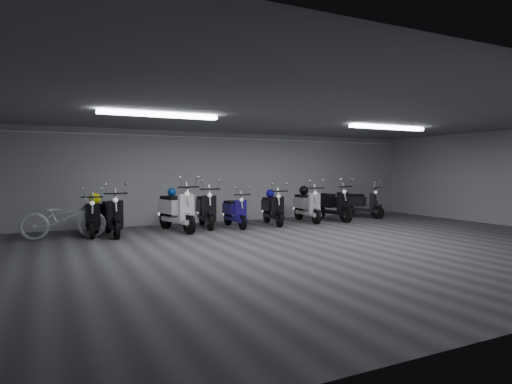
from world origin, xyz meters
name	(u,v)px	position (x,y,z in m)	size (l,w,h in m)	color
floor	(312,247)	(0.00, 0.00, -0.01)	(14.00, 10.00, 0.01)	#3E3E41
ceiling	(313,114)	(0.00, 0.00, 2.80)	(14.00, 10.00, 0.01)	slate
back_wall	(224,177)	(0.00, 5.00, 1.40)	(14.00, 0.01, 2.80)	#A5A5A8
fluor_strip_left	(160,115)	(-3.00, 1.00, 2.74)	(2.40, 0.18, 0.08)	white
fluor_strip_right	(388,128)	(3.00, 1.00, 2.74)	(2.40, 0.18, 0.08)	white
conduit	(225,138)	(0.00, 4.92, 2.62)	(0.05, 0.05, 13.60)	white
scooter_0	(94,211)	(-4.02, 3.64, 0.62)	(0.55, 1.65, 1.23)	black
scooter_1	(112,209)	(-3.63, 3.41, 0.67)	(0.60, 1.80, 1.34)	black
scooter_2	(177,203)	(-1.98, 3.46, 0.74)	(0.67, 2.00, 1.49)	white
scooter_3	(206,203)	(-1.05, 3.79, 0.69)	(0.62, 1.86, 1.39)	black
scooter_4	(235,207)	(-0.30, 3.48, 0.59)	(0.53, 1.60, 1.19)	navy
scooter_5	(273,203)	(0.96, 3.55, 0.64)	(0.57, 1.71, 1.28)	black
scooter_6	(307,200)	(2.26, 3.68, 0.68)	(0.61, 1.82, 1.35)	#B6B6BB
scooter_7	(332,199)	(3.11, 3.56, 0.69)	(0.62, 1.87, 1.39)	black
scooter_9	(362,199)	(4.58, 3.87, 0.64)	(0.58, 1.73, 1.28)	black
bicycle	(64,213)	(-4.72, 3.42, 0.61)	(0.66, 1.88, 1.22)	silver
helmet_0	(95,199)	(-3.98, 3.87, 0.91)	(0.29, 0.29, 0.29)	#F5F00E
helmet_1	(172,192)	(-2.04, 3.73, 1.04)	(0.23, 0.23, 0.23)	#0D3B94
helmet_2	(270,193)	(1.00, 3.79, 0.92)	(0.26, 0.26, 0.26)	#140D99
helmet_3	(304,190)	(2.28, 3.93, 0.98)	(0.29, 0.29, 0.29)	black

